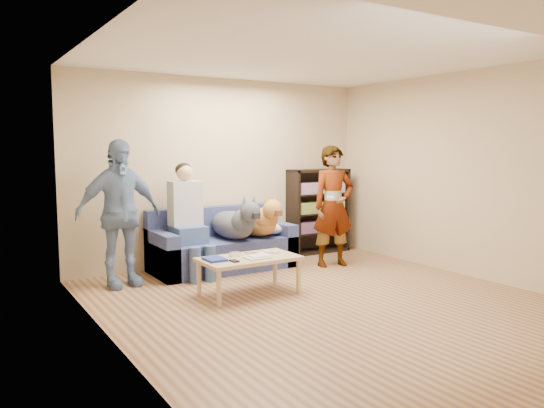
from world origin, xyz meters
TOP-DOWN VIEW (x-y plane):
  - ground at (0.00, 0.00)m, footprint 5.00×5.00m
  - ceiling at (0.00, 0.00)m, footprint 5.00×5.00m
  - wall_back at (0.00, 2.50)m, footprint 4.50×0.00m
  - wall_left at (-2.25, 0.00)m, footprint 0.00×5.00m
  - wall_right at (2.25, 0.00)m, footprint 0.00×5.00m
  - blanket at (0.46, 1.97)m, footprint 0.46×0.39m
  - person_standing_right at (1.15, 1.44)m, footprint 0.67×0.50m
  - person_standing_left at (-1.67, 1.92)m, footprint 1.06×0.54m
  - held_controller at (0.95, 1.24)m, footprint 0.06×0.12m
  - notebook_blue at (-0.95, 0.86)m, footprint 0.20×0.26m
  - papers at (-0.50, 0.71)m, footprint 0.26×0.20m
  - magazine at (-0.47, 0.73)m, footprint 0.22×0.17m
  - camera_silver at (-0.67, 0.93)m, footprint 0.11×0.06m
  - controller_a at (-0.27, 0.91)m, footprint 0.04×0.13m
  - controller_b at (-0.19, 0.83)m, footprint 0.09×0.06m
  - headphone_cup_a at (-0.35, 0.79)m, footprint 0.07×0.07m
  - headphone_cup_b at (-0.35, 0.87)m, footprint 0.07×0.07m
  - pen_orange at (-0.57, 0.65)m, footprint 0.13×0.06m
  - pen_black at (-0.43, 0.99)m, footprint 0.13×0.08m
  - wallet at (-0.80, 0.69)m, footprint 0.07×0.12m
  - sofa at (-0.25, 2.10)m, footprint 1.90×0.85m
  - person_seated at (-0.77, 1.97)m, footprint 0.40×0.73m
  - dog_gray at (-0.15, 1.87)m, footprint 0.42×1.26m
  - dog_tan at (0.23, 1.92)m, footprint 0.42×1.17m
  - coffee_table at (-0.55, 0.81)m, footprint 1.10×0.60m
  - bookshelf at (1.55, 2.33)m, footprint 1.00×0.34m

SIDE VIEW (x-z plane):
  - ground at x=0.00m, z-range 0.00..0.00m
  - sofa at x=-0.25m, z-range -0.13..0.69m
  - coffee_table at x=-0.55m, z-range 0.16..0.58m
  - pen_orange at x=-0.57m, z-range 0.42..0.43m
  - pen_black at x=-0.43m, z-range 0.42..0.43m
  - papers at x=-0.50m, z-range 0.42..0.43m
  - wallet at x=-0.80m, z-range 0.42..0.43m
  - headphone_cup_a at x=-0.35m, z-range 0.42..0.44m
  - headphone_cup_b at x=-0.35m, z-range 0.42..0.44m
  - notebook_blue at x=-0.95m, z-range 0.42..0.45m
  - controller_a at x=-0.27m, z-range 0.42..0.45m
  - controller_b at x=-0.19m, z-range 0.42..0.45m
  - magazine at x=-0.47m, z-range 0.43..0.45m
  - camera_silver at x=-0.67m, z-range 0.42..0.47m
  - blanket at x=0.46m, z-range 0.43..0.59m
  - dog_tan at x=0.23m, z-range 0.34..0.95m
  - dog_gray at x=-0.15m, z-range 0.34..0.95m
  - bookshelf at x=1.55m, z-range 0.03..1.33m
  - person_seated at x=-0.77m, z-range 0.04..1.51m
  - person_standing_right at x=1.15m, z-range 0.00..1.66m
  - person_standing_left at x=-1.67m, z-range 0.00..1.74m
  - held_controller at x=0.95m, z-range 0.97..1.00m
  - wall_back at x=0.00m, z-range -0.95..3.55m
  - wall_left at x=-2.25m, z-range -1.20..3.80m
  - wall_right at x=2.25m, z-range -1.20..3.80m
  - ceiling at x=0.00m, z-range 2.60..2.60m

